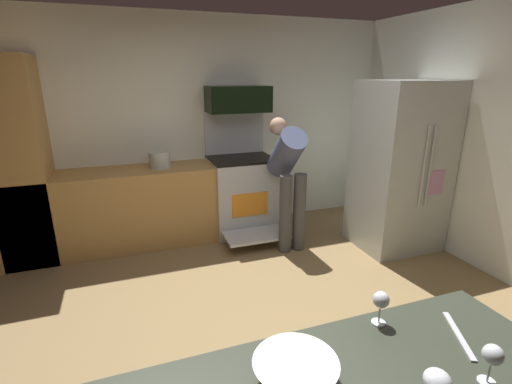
% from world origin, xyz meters
% --- Properties ---
extents(ground_plane, '(5.20, 4.80, 0.02)m').
position_xyz_m(ground_plane, '(0.00, 0.00, -0.01)').
color(ground_plane, olive).
extents(wall_back, '(5.20, 0.12, 2.60)m').
position_xyz_m(wall_back, '(0.00, 2.34, 1.30)').
color(wall_back, silver).
rests_on(wall_back, ground).
extents(lower_cabinet_run, '(2.40, 0.60, 0.90)m').
position_xyz_m(lower_cabinet_run, '(-0.90, 1.98, 0.45)').
color(lower_cabinet_run, '#B58748').
rests_on(lower_cabinet_run, ground).
extents(cabinet_column, '(0.60, 0.60, 2.10)m').
position_xyz_m(cabinet_column, '(-1.90, 1.98, 1.05)').
color(cabinet_column, '#B58748').
rests_on(cabinet_column, ground).
extents(oven_range, '(0.76, 1.05, 1.48)m').
position_xyz_m(oven_range, '(0.49, 1.96, 0.51)').
color(oven_range, silver).
rests_on(oven_range, ground).
extents(microwave, '(0.74, 0.38, 0.30)m').
position_xyz_m(microwave, '(0.49, 2.06, 1.64)').
color(microwave, black).
rests_on(microwave, oven_range).
extents(refrigerator, '(0.88, 0.77, 1.86)m').
position_xyz_m(refrigerator, '(2.03, 0.97, 0.93)').
color(refrigerator, '#B8BEB9').
rests_on(refrigerator, ground).
extents(person_cook, '(0.31, 0.65, 1.45)m').
position_xyz_m(person_cook, '(0.84, 1.37, 0.87)').
color(person_cook, '#494949').
rests_on(person_cook, ground).
extents(mixing_bowl_prep, '(0.30, 0.30, 0.09)m').
position_xyz_m(mixing_bowl_prep, '(-0.36, -1.35, 0.95)').
color(mixing_bowl_prep, white).
rests_on(mixing_bowl_prep, counter_island).
extents(wine_glass_near, '(0.08, 0.08, 0.16)m').
position_xyz_m(wine_glass_near, '(-0.01, -1.60, 1.03)').
color(wine_glass_near, silver).
rests_on(wine_glass_near, counter_island).
extents(wine_glass_far, '(0.07, 0.07, 0.15)m').
position_xyz_m(wine_glass_far, '(0.11, -1.17, 1.01)').
color(wine_glass_far, silver).
rests_on(wine_glass_far, counter_island).
extents(wine_glass_extra, '(0.07, 0.07, 0.15)m').
position_xyz_m(wine_glass_extra, '(0.26, -1.57, 1.01)').
color(wine_glass_extra, silver).
rests_on(wine_glass_extra, counter_island).
extents(knife_chef, '(0.15, 0.27, 0.01)m').
position_xyz_m(knife_chef, '(0.37, -1.35, 0.90)').
color(knife_chef, '#B7BABF').
rests_on(knife_chef, counter_island).
extents(stock_pot, '(0.24, 0.24, 0.19)m').
position_xyz_m(stock_pot, '(-0.48, 1.98, 0.99)').
color(stock_pot, '#B9C0B7').
rests_on(stock_pot, lower_cabinet_run).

